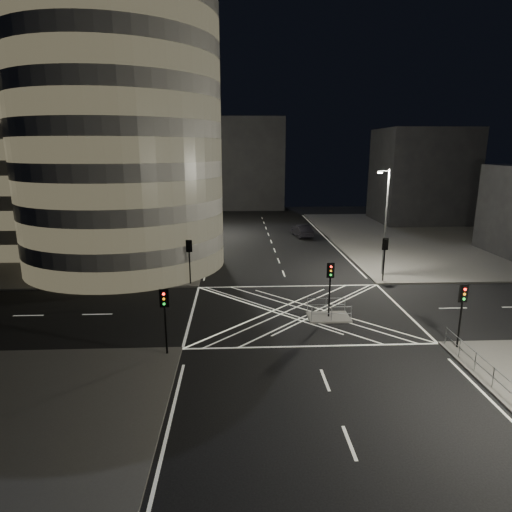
{
  "coord_description": "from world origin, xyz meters",
  "views": [
    {
      "loc": [
        -4.62,
        -30.2,
        11.91
      ],
      "look_at": [
        -2.95,
        5.31,
        3.0
      ],
      "focal_mm": 30.0,
      "sensor_mm": 36.0,
      "label": 1
    }
  ],
  "objects": [
    {
      "name": "ground",
      "position": [
        0.0,
        0.0,
        0.0
      ],
      "size": [
        120.0,
        120.0,
        0.0
      ],
      "primitive_type": "plane",
      "color": "black",
      "rests_on": "ground"
    },
    {
      "name": "sidewalk_far_left",
      "position": [
        -29.0,
        27.0,
        0.07
      ],
      "size": [
        42.0,
        42.0,
        0.15
      ],
      "primitive_type": "cube",
      "color": "#514F4C",
      "rests_on": "ground"
    },
    {
      "name": "sidewalk_far_right",
      "position": [
        29.0,
        27.0,
        0.07
      ],
      "size": [
        42.0,
        42.0,
        0.15
      ],
      "primitive_type": "cube",
      "color": "#514F4C",
      "rests_on": "ground"
    },
    {
      "name": "central_island",
      "position": [
        2.0,
        -1.5,
        0.07
      ],
      "size": [
        3.0,
        2.0,
        0.15
      ],
      "primitive_type": "cube",
      "color": "slate",
      "rests_on": "ground"
    },
    {
      "name": "office_tower_curved",
      "position": [
        -20.74,
        18.74,
        12.65
      ],
      "size": [
        30.0,
        29.0,
        27.2
      ],
      "color": "gray",
      "rests_on": "sidewalk_far_left"
    },
    {
      "name": "office_block_rear",
      "position": [
        -22.0,
        42.0,
        11.15
      ],
      "size": [
        24.0,
        16.0,
        22.0
      ],
      "primitive_type": "cube",
      "color": "gray",
      "rests_on": "sidewalk_far_left"
    },
    {
      "name": "building_right_far",
      "position": [
        26.0,
        40.0,
        7.65
      ],
      "size": [
        14.0,
        12.0,
        15.0
      ],
      "primitive_type": "cube",
      "color": "black",
      "rests_on": "sidewalk_far_right"
    },
    {
      "name": "building_far_end",
      "position": [
        -4.0,
        58.0,
        9.0
      ],
      "size": [
        18.0,
        8.0,
        18.0
      ],
      "primitive_type": "cube",
      "color": "black",
      "rests_on": "ground"
    },
    {
      "name": "tree_a",
      "position": [
        -10.5,
        9.0,
        4.42
      ],
      "size": [
        4.3,
        4.3,
        6.75
      ],
      "color": "black",
      "rests_on": "sidewalk_far_left"
    },
    {
      "name": "tree_b",
      "position": [
        -10.5,
        15.0,
        4.35
      ],
      "size": [
        4.48,
        4.48,
        6.78
      ],
      "color": "black",
      "rests_on": "sidewalk_far_left"
    },
    {
      "name": "tree_c",
      "position": [
        -10.5,
        21.0,
        4.93
      ],
      "size": [
        4.59,
        4.59,
        7.43
      ],
      "color": "black",
      "rests_on": "sidewalk_far_left"
    },
    {
      "name": "tree_d",
      "position": [
        -10.5,
        27.0,
        5.14
      ],
      "size": [
        4.76,
        4.76,
        7.73
      ],
      "color": "black",
      "rests_on": "sidewalk_far_left"
    },
    {
      "name": "tree_e",
      "position": [
        -10.5,
        33.0,
        4.03
      ],
      "size": [
        3.53,
        3.53,
        5.92
      ],
      "color": "black",
      "rests_on": "sidewalk_far_left"
    },
    {
      "name": "traffic_signal_fl",
      "position": [
        -8.8,
        6.8,
        2.91
      ],
      "size": [
        0.55,
        0.22,
        4.0
      ],
      "color": "black",
      "rests_on": "sidewalk_far_left"
    },
    {
      "name": "traffic_signal_nl",
      "position": [
        -8.8,
        -6.8,
        2.91
      ],
      "size": [
        0.55,
        0.22,
        4.0
      ],
      "color": "black",
      "rests_on": "sidewalk_near_left"
    },
    {
      "name": "traffic_signal_fr",
      "position": [
        8.8,
        6.8,
        2.91
      ],
      "size": [
        0.55,
        0.22,
        4.0
      ],
      "color": "black",
      "rests_on": "sidewalk_far_right"
    },
    {
      "name": "traffic_signal_nr",
      "position": [
        8.8,
        -6.8,
        2.91
      ],
      "size": [
        0.55,
        0.22,
        4.0
      ],
      "color": "black",
      "rests_on": "sidewalk_near_right"
    },
    {
      "name": "traffic_signal_island",
      "position": [
        2.0,
        -1.5,
        2.91
      ],
      "size": [
        0.55,
        0.22,
        4.0
      ],
      "color": "black",
      "rests_on": "central_island"
    },
    {
      "name": "street_lamp_left_near",
      "position": [
        -9.44,
        12.0,
        5.54
      ],
      "size": [
        1.25,
        0.25,
        10.0
      ],
      "color": "slate",
      "rests_on": "sidewalk_far_left"
    },
    {
      "name": "street_lamp_left_far",
      "position": [
        -9.44,
        30.0,
        5.54
      ],
      "size": [
        1.25,
        0.25,
        10.0
      ],
      "color": "slate",
      "rests_on": "sidewalk_far_left"
    },
    {
      "name": "street_lamp_right_far",
      "position": [
        9.44,
        9.0,
        5.54
      ],
      "size": [
        1.25,
        0.25,
        10.0
      ],
      "color": "slate",
      "rests_on": "sidewalk_far_right"
    },
    {
      "name": "railing_near_right",
      "position": [
        8.3,
        -12.15,
        0.7
      ],
      "size": [
        0.06,
        11.7,
        1.1
      ],
      "primitive_type": "cube",
      "color": "slate",
      "rests_on": "sidewalk_near_right"
    },
    {
      "name": "railing_island_south",
      "position": [
        2.0,
        -2.4,
        0.7
      ],
      "size": [
        2.8,
        0.06,
        1.1
      ],
      "primitive_type": "cube",
      "color": "slate",
      "rests_on": "central_island"
    },
    {
      "name": "railing_island_north",
      "position": [
        2.0,
        -0.6,
        0.7
      ],
      "size": [
        2.8,
        0.06,
        1.1
      ],
      "primitive_type": "cube",
      "color": "slate",
      "rests_on": "central_island"
    },
    {
      "name": "sedan",
      "position": [
        4.54,
        28.1,
        0.85
      ],
      "size": [
        2.6,
        5.38,
        1.7
      ],
      "primitive_type": "imported",
      "rotation": [
        0.0,
        0.0,
        3.3
      ],
      "color": "black",
      "rests_on": "ground"
    }
  ]
}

